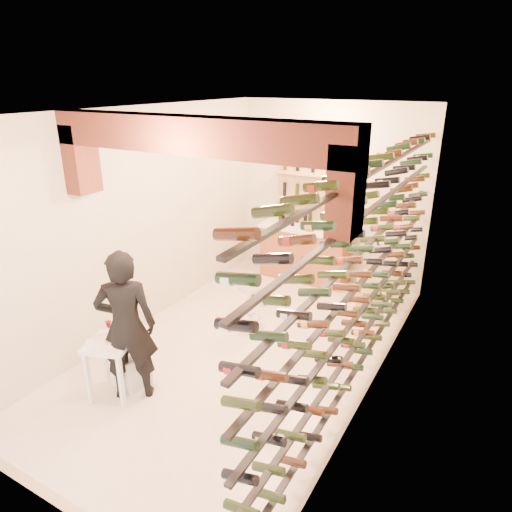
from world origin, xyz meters
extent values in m
plane|color=silver|center=(0.00, 0.00, 0.00)|extent=(6.00, 6.00, 0.00)
cube|color=beige|center=(0.00, 3.00, 1.60)|extent=(3.50, 0.02, 3.20)
cube|color=beige|center=(0.00, -3.00, 1.60)|extent=(3.50, 0.02, 3.20)
cube|color=beige|center=(-1.75, 0.00, 1.60)|extent=(0.02, 6.00, 3.20)
cube|color=beige|center=(1.75, 0.00, 1.60)|extent=(0.02, 6.00, 3.20)
cube|color=#AC523D|center=(0.00, 0.00, 3.20)|extent=(3.50, 6.00, 0.02)
cube|color=#974534|center=(0.00, -1.00, 3.02)|extent=(3.50, 0.35, 0.36)
cube|color=#974534|center=(-1.63, -1.00, 2.65)|extent=(0.24, 0.35, 0.80)
cube|color=#974534|center=(1.63, -1.00, 2.65)|extent=(0.24, 0.35, 0.80)
cube|color=black|center=(1.59, 0.00, 0.25)|extent=(0.06, 5.70, 0.03)
cube|color=black|center=(1.59, 0.00, 0.65)|extent=(0.06, 5.70, 0.03)
cube|color=black|center=(1.59, 0.00, 1.05)|extent=(0.06, 5.70, 0.03)
cube|color=black|center=(1.59, 0.00, 1.45)|extent=(0.06, 5.70, 0.03)
cube|color=black|center=(1.59, 0.00, 1.85)|extent=(0.06, 5.70, 0.03)
cube|color=black|center=(1.59, 0.00, 2.25)|extent=(0.06, 5.70, 0.03)
cube|color=black|center=(1.59, 0.00, 2.65)|extent=(0.06, 5.70, 0.03)
cube|color=#9A552F|center=(-0.30, 2.65, 0.48)|extent=(1.60, 0.55, 0.96)
cube|color=white|center=(-0.30, 2.65, 0.98)|extent=(1.70, 0.62, 0.05)
cube|color=tan|center=(-0.30, 2.92, 1.00)|extent=(1.40, 0.10, 2.00)
cube|color=tan|center=(-0.30, 2.82, 0.45)|extent=(1.40, 0.28, 0.04)
cube|color=tan|center=(-0.30, 2.82, 0.95)|extent=(1.40, 0.28, 0.04)
cube|color=tan|center=(-0.30, 2.82, 1.45)|extent=(1.40, 0.28, 0.04)
cube|color=tan|center=(-0.30, 2.82, 1.95)|extent=(1.40, 0.28, 0.04)
cube|color=brown|center=(-0.30, 2.97, 2.45)|extent=(0.70, 0.04, 0.55)
cube|color=#99998C|center=(-0.30, 2.94, 2.45)|extent=(0.60, 0.01, 0.45)
cube|color=white|center=(-0.85, -1.60, 0.70)|extent=(0.63, 0.63, 0.05)
cube|color=white|center=(-0.97, -1.86, 0.34)|extent=(0.05, 0.05, 0.67)
cube|color=white|center=(-0.60, -1.72, 0.34)|extent=(0.05, 0.05, 0.67)
cube|color=white|center=(-1.11, -1.48, 0.34)|extent=(0.05, 0.05, 0.67)
cube|color=white|center=(-0.73, -1.34, 0.34)|extent=(0.05, 0.05, 0.67)
cylinder|color=white|center=(-0.80, -1.58, 0.73)|extent=(0.23, 0.23, 0.01)
cylinder|color=#BF7266|center=(-0.80, -1.58, 0.75)|extent=(0.17, 0.17, 0.02)
cube|color=white|center=(-1.02, -1.72, 0.73)|extent=(0.16, 0.16, 0.01)
cylinder|color=white|center=(-1.00, -1.46, 0.72)|extent=(0.07, 0.07, 0.00)
cylinder|color=white|center=(-1.00, -1.46, 0.77)|extent=(0.01, 0.01, 0.09)
cone|color=#560708|center=(-1.00, -1.46, 0.84)|extent=(0.07, 0.07, 0.08)
cube|color=white|center=(-0.81, -1.35, 0.22)|extent=(0.41, 0.41, 0.43)
imported|color=black|center=(-0.67, -1.49, 0.92)|extent=(0.80, 0.75, 1.84)
cylinder|color=silver|center=(-0.20, 0.50, 0.01)|extent=(0.39, 0.39, 0.03)
cylinder|color=silver|center=(-0.20, 0.50, 0.36)|extent=(0.08, 0.08, 0.67)
cylinder|color=silver|center=(-0.20, 0.50, 0.71)|extent=(0.37, 0.37, 0.07)
torus|color=silver|center=(-0.20, 0.50, 0.21)|extent=(0.29, 0.29, 0.02)
cube|color=tan|center=(1.11, 2.20, 0.15)|extent=(0.59, 0.50, 0.30)
cube|color=tan|center=(1.11, 2.20, 0.42)|extent=(0.45, 0.33, 0.25)
camera|label=1|loc=(2.87, -4.71, 3.55)|focal=32.29mm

